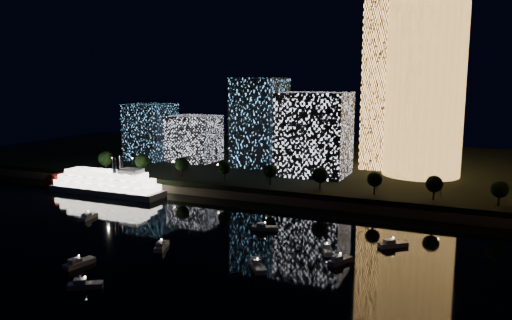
{
  "coord_description": "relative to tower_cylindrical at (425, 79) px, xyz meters",
  "views": [
    {
      "loc": [
        41.07,
        -87.64,
        45.32
      ],
      "look_at": [
        -21.5,
        55.0,
        20.26
      ],
      "focal_mm": 35.0,
      "sensor_mm": 36.0,
      "label": 1
    }
  ],
  "objects": [
    {
      "name": "ground",
      "position": [
        -21.14,
        -133.92,
        -45.67
      ],
      "size": [
        520.0,
        520.0,
        0.0
      ],
      "primitive_type": "plane",
      "color": "black",
      "rests_on": "ground"
    },
    {
      "name": "motorboats",
      "position": [
        -23.01,
        -120.18,
        -44.86
      ],
      "size": [
        138.45,
        76.3,
        2.78
      ],
      "color": "silver",
      "rests_on": "ground"
    },
    {
      "name": "tower_rectangular",
      "position": [
        -15.48,
        13.61,
        -3.47
      ],
      "size": [
        23.39,
        23.39,
        74.41
      ],
      "primitive_type": "cube",
      "color": "#FFAE51",
      "rests_on": "far_bank"
    },
    {
      "name": "midrise_blocks",
      "position": [
        -78.54,
        -9.98,
        -23.64
      ],
      "size": [
        114.19,
        39.5,
        41.32
      ],
      "color": "white",
      "rests_on": "far_bank"
    },
    {
      "name": "far_bank",
      "position": [
        -21.14,
        26.08,
        -43.17
      ],
      "size": [
        420.0,
        160.0,
        5.0
      ],
      "primitive_type": "cube",
      "color": "black",
      "rests_on": "ground"
    },
    {
      "name": "seawall",
      "position": [
        -21.14,
        -51.92,
        -44.17
      ],
      "size": [
        420.0,
        6.0,
        3.0
      ],
      "primitive_type": "cube",
      "color": "#6B5E4C",
      "rests_on": "ground"
    },
    {
      "name": "riverboat",
      "position": [
        -116.16,
        -66.32,
        -41.53
      ],
      "size": [
        53.66,
        11.62,
        16.14
      ],
      "color": "silver",
      "rests_on": "ground"
    },
    {
      "name": "esplanade_trees",
      "position": [
        -58.39,
        -45.92,
        -35.21
      ],
      "size": [
        166.18,
        6.63,
        8.82
      ],
      "color": "black",
      "rests_on": "far_bank"
    },
    {
      "name": "tower_cylindrical",
      "position": [
        0.0,
        0.0,
        0.0
      ],
      "size": [
        34.0,
        34.0,
        81.09
      ],
      "color": "#FFAE51",
      "rests_on": "far_bank"
    },
    {
      "name": "street_lamps",
      "position": [
        -55.14,
        -39.92,
        -36.65
      ],
      "size": [
        132.7,
        0.7,
        5.65
      ],
      "color": "black",
      "rests_on": "far_bank"
    }
  ]
}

